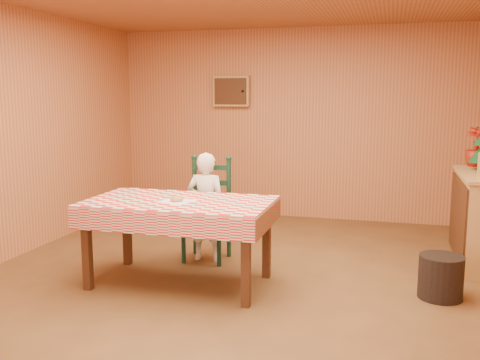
% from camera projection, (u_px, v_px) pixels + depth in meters
% --- Properties ---
extents(ground, '(6.00, 6.00, 0.00)m').
position_uv_depth(ground, '(234.00, 290.00, 4.71)').
color(ground, brown).
rests_on(ground, ground).
extents(cabin_walls, '(5.10, 6.05, 2.65)m').
position_uv_depth(cabin_walls, '(250.00, 81.00, 4.93)').
color(cabin_walls, '#C37746').
rests_on(cabin_walls, ground).
extents(dining_table, '(1.66, 0.96, 0.77)m').
position_uv_depth(dining_table, '(179.00, 209.00, 4.77)').
color(dining_table, '#472613').
rests_on(dining_table, ground).
extents(ladder_chair, '(0.44, 0.40, 1.08)m').
position_uv_depth(ladder_chair, '(208.00, 211.00, 5.55)').
color(ladder_chair, black).
rests_on(ladder_chair, ground).
extents(seated_child, '(0.41, 0.27, 1.12)m').
position_uv_depth(seated_child, '(206.00, 207.00, 5.49)').
color(seated_child, white).
rests_on(seated_child, ground).
extents(napkin, '(0.33, 0.33, 0.00)m').
position_uv_depth(napkin, '(177.00, 201.00, 4.71)').
color(napkin, white).
rests_on(napkin, dining_table).
extents(donut, '(0.15, 0.15, 0.04)m').
position_uv_depth(donut, '(177.00, 199.00, 4.71)').
color(donut, '#CE844A').
rests_on(donut, napkin).
extents(flower_arrangement, '(0.26, 0.26, 0.43)m').
position_uv_depth(flower_arrangement, '(477.00, 147.00, 5.80)').
color(flower_arrangement, '#9A190E').
rests_on(flower_arrangement, shelf_unit).
extents(storage_bin, '(0.37, 0.37, 0.37)m').
position_uv_depth(storage_bin, '(441.00, 277.00, 4.50)').
color(storage_bin, black).
rests_on(storage_bin, ground).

